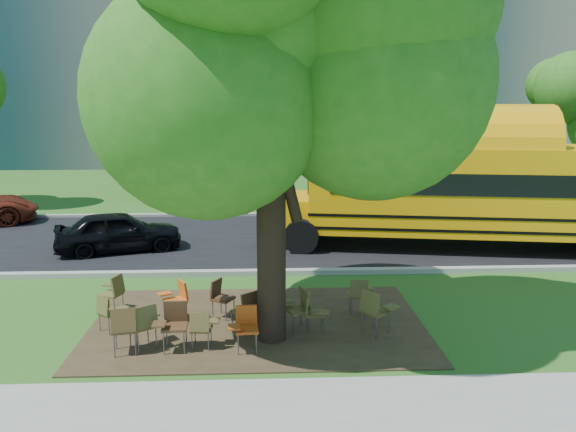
{
  "coord_description": "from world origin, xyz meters",
  "views": [
    {
      "loc": [
        1.15,
        -11.78,
        4.64
      ],
      "look_at": [
        1.83,
        3.65,
        1.51
      ],
      "focal_mm": 35.0,
      "sensor_mm": 36.0,
      "label": 1
    }
  ],
  "objects_px": {
    "chair_7": "(375,308)",
    "chair_8": "(113,290)",
    "school_bus": "(498,191)",
    "chair_6": "(299,305)",
    "chair_11": "(247,308)",
    "chair_12": "(313,310)",
    "chair_13": "(360,292)",
    "chair_9": "(177,296)",
    "main_tree": "(270,40)",
    "chair_3": "(173,321)",
    "chair_0": "(126,325)",
    "chair_2": "(145,322)",
    "chair_10": "(220,295)",
    "chair_4": "(202,326)",
    "chair_5": "(245,324)",
    "chair_1": "(109,310)",
    "black_car": "(119,232)"
  },
  "relations": [
    {
      "from": "chair_11",
      "to": "chair_0",
      "type": "bearing_deg",
      "value": 160.56
    },
    {
      "from": "chair_12",
      "to": "chair_11",
      "type": "bearing_deg",
      "value": -89.41
    },
    {
      "from": "chair_2",
      "to": "chair_7",
      "type": "bearing_deg",
      "value": -30.91
    },
    {
      "from": "chair_8",
      "to": "chair_13",
      "type": "height_order",
      "value": "chair_8"
    },
    {
      "from": "chair_1",
      "to": "main_tree",
      "type": "bearing_deg",
      "value": 31.1
    },
    {
      "from": "main_tree",
      "to": "chair_12",
      "type": "height_order",
      "value": "main_tree"
    },
    {
      "from": "main_tree",
      "to": "chair_11",
      "type": "xyz_separation_m",
      "value": [
        -0.49,
        0.29,
        -5.16
      ]
    },
    {
      "from": "school_bus",
      "to": "chair_2",
      "type": "bearing_deg",
      "value": -134.42
    },
    {
      "from": "chair_1",
      "to": "black_car",
      "type": "distance_m",
      "value": 6.62
    },
    {
      "from": "chair_1",
      "to": "chair_2",
      "type": "bearing_deg",
      "value": -3.53
    },
    {
      "from": "chair_3",
      "to": "chair_12",
      "type": "distance_m",
      "value": 2.8
    },
    {
      "from": "school_bus",
      "to": "chair_0",
      "type": "height_order",
      "value": "school_bus"
    },
    {
      "from": "chair_7",
      "to": "chair_9",
      "type": "xyz_separation_m",
      "value": [
        -4.1,
        1.01,
        -0.05
      ]
    },
    {
      "from": "chair_1",
      "to": "chair_11",
      "type": "relative_size",
      "value": 0.86
    },
    {
      "from": "school_bus",
      "to": "chair_12",
      "type": "xyz_separation_m",
      "value": [
        -6.45,
        -6.47,
        -1.41
      ]
    },
    {
      "from": "main_tree",
      "to": "chair_1",
      "type": "relative_size",
      "value": 11.64
    },
    {
      "from": "school_bus",
      "to": "chair_6",
      "type": "relative_size",
      "value": 15.21
    },
    {
      "from": "chair_1",
      "to": "chair_4",
      "type": "relative_size",
      "value": 1.01
    },
    {
      "from": "main_tree",
      "to": "chair_7",
      "type": "xyz_separation_m",
      "value": [
        2.08,
        0.1,
        -5.14
      ]
    },
    {
      "from": "school_bus",
      "to": "chair_6",
      "type": "bearing_deg",
      "value": -127.51
    },
    {
      "from": "chair_7",
      "to": "chair_4",
      "type": "bearing_deg",
      "value": -120.46
    },
    {
      "from": "chair_11",
      "to": "chair_3",
      "type": "bearing_deg",
      "value": 166.24
    },
    {
      "from": "chair_5",
      "to": "chair_13",
      "type": "xyz_separation_m",
      "value": [
        2.47,
        1.77,
        -0.02
      ]
    },
    {
      "from": "chair_0",
      "to": "chair_1",
      "type": "bearing_deg",
      "value": 110.04
    },
    {
      "from": "chair_8",
      "to": "chair_10",
      "type": "xyz_separation_m",
      "value": [
        2.38,
        -0.33,
        -0.03
      ]
    },
    {
      "from": "chair_8",
      "to": "chair_12",
      "type": "relative_size",
      "value": 1.14
    },
    {
      "from": "chair_11",
      "to": "chair_12",
      "type": "bearing_deg",
      "value": -40.22
    },
    {
      "from": "chair_10",
      "to": "chair_12",
      "type": "distance_m",
      "value": 2.14
    },
    {
      "from": "chair_2",
      "to": "chair_7",
      "type": "height_order",
      "value": "chair_7"
    },
    {
      "from": "chair_0",
      "to": "chair_13",
      "type": "relative_size",
      "value": 1.15
    },
    {
      "from": "chair_8",
      "to": "chair_13",
      "type": "relative_size",
      "value": 1.09
    },
    {
      "from": "chair_0",
      "to": "chair_1",
      "type": "distance_m",
      "value": 1.21
    },
    {
      "from": "chair_4",
      "to": "chair_8",
      "type": "relative_size",
      "value": 0.87
    },
    {
      "from": "school_bus",
      "to": "chair_13",
      "type": "bearing_deg",
      "value": -124.87
    },
    {
      "from": "chair_5",
      "to": "chair_12",
      "type": "xyz_separation_m",
      "value": [
        1.35,
        0.78,
        -0.04
      ]
    },
    {
      "from": "main_tree",
      "to": "chair_11",
      "type": "relative_size",
      "value": 10.06
    },
    {
      "from": "chair_2",
      "to": "chair_7",
      "type": "relative_size",
      "value": 0.96
    },
    {
      "from": "chair_3",
      "to": "chair_2",
      "type": "bearing_deg",
      "value": -6.32
    },
    {
      "from": "chair_1",
      "to": "chair_5",
      "type": "xyz_separation_m",
      "value": [
        2.81,
        -0.98,
        0.05
      ]
    },
    {
      "from": "chair_13",
      "to": "main_tree",
      "type": "bearing_deg",
      "value": -144.47
    },
    {
      "from": "chair_10",
      "to": "chair_12",
      "type": "xyz_separation_m",
      "value": [
        1.94,
        -0.9,
        -0.04
      ]
    },
    {
      "from": "chair_0",
      "to": "chair_2",
      "type": "xyz_separation_m",
      "value": [
        0.3,
        0.21,
        -0.03
      ]
    },
    {
      "from": "chair_4",
      "to": "chair_8",
      "type": "distance_m",
      "value": 2.9
    },
    {
      "from": "chair_7",
      "to": "chair_8",
      "type": "bearing_deg",
      "value": -143.42
    },
    {
      "from": "chair_8",
      "to": "chair_11",
      "type": "distance_m",
      "value": 3.24
    },
    {
      "from": "chair_2",
      "to": "chair_0",
      "type": "bearing_deg",
      "value": 177.49
    },
    {
      "from": "school_bus",
      "to": "chair_6",
      "type": "height_order",
      "value": "school_bus"
    },
    {
      "from": "school_bus",
      "to": "chair_3",
      "type": "xyz_separation_m",
      "value": [
        -9.15,
        -7.17,
        -1.32
      ]
    },
    {
      "from": "chair_1",
      "to": "chair_9",
      "type": "distance_m",
      "value": 1.43
    },
    {
      "from": "chair_7",
      "to": "chair_13",
      "type": "relative_size",
      "value": 1.15
    }
  ]
}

